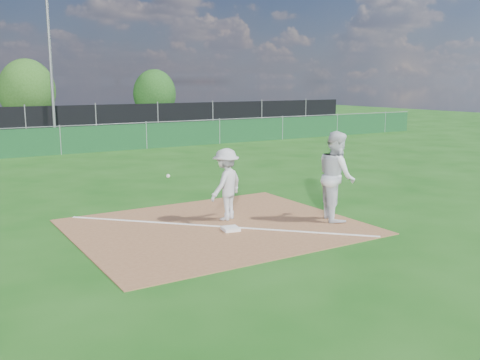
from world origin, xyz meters
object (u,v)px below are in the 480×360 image
first_base (231,229)px  play_at_first (226,184)px  car_right (109,119)px  runner (336,176)px  car_mid (22,120)px  tree_right (155,94)px  tree_mid (27,91)px  light_pole (51,66)px

first_base → play_at_first: size_ratio=0.17×
play_at_first → car_right: (5.69, 25.89, -0.20)m
play_at_first → runner: runner is taller
first_base → car_mid: (0.56, 27.66, 0.64)m
play_at_first → car_right: size_ratio=0.48×
play_at_first → tree_right: tree_right is taller
car_right → tree_mid: tree_mid is taller
first_base → car_mid: bearing=88.8°
tree_mid → tree_right: size_ratio=1.16×
runner → tree_right: size_ratio=0.49×
tree_mid → first_base: bearing=-93.4°
light_pole → tree_mid: bearing=86.9°
car_right → runner: bearing=-163.6°
runner → car_mid: bearing=28.1°
light_pole → car_mid: light_pole is taller
car_mid → tree_mid: (1.42, 5.31, 1.80)m
play_at_first → car_right: bearing=77.6°
car_mid → first_base: bearing=-163.9°
car_right → tree_mid: size_ratio=0.90×
car_mid → car_right: size_ratio=0.97×
runner → tree_mid: tree_mid is taller
car_mid → tree_right: tree_right is taller
light_pole → runner: light_pole is taller
runner → tree_right: (9.35, 32.95, 1.12)m
car_mid → tree_mid: tree_mid is taller
light_pole → first_base: size_ratio=23.42×
runner → car_right: size_ratio=0.47×
first_base → light_pole: bearing=86.4°
runner → tree_right: tree_right is taller
light_pole → car_mid: size_ratio=1.91×
play_at_first → runner: 2.54m
runner → play_at_first: bearing=83.3°
play_at_first → car_mid: 26.79m
first_base → tree_mid: size_ratio=0.07×
light_pole → tree_right: size_ratio=1.91×
light_pole → runner: size_ratio=3.88×
play_at_first → light_pole: bearing=87.3°
play_at_first → tree_mid: size_ratio=0.43×
light_pole → play_at_first: 21.52m
light_pole → car_mid: bearing=98.6°
car_mid → tree_right: size_ratio=1.00×
first_base → tree_mid: 33.12m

